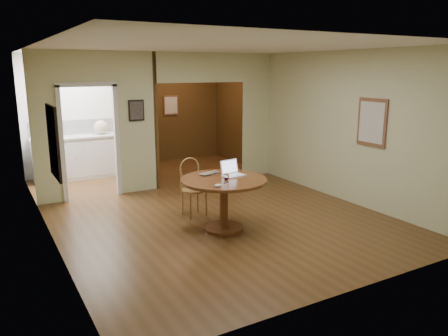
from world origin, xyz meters
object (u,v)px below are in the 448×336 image
chair (192,183)px  closed_laptop (212,174)px  dining_table (224,192)px  open_laptop (232,171)px

chair → closed_laptop: 0.67m
chair → closed_laptop: chair is taller
dining_table → open_laptop: size_ratio=3.60×
closed_laptop → dining_table: bearing=-96.9°
dining_table → closed_laptop: (-0.04, 0.29, 0.22)m
open_laptop → closed_laptop: open_laptop is taller
dining_table → open_laptop: (0.21, 0.13, 0.27)m
open_laptop → closed_laptop: size_ratio=1.02×
dining_table → open_laptop: bearing=32.0°
open_laptop → chair: bearing=102.1°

